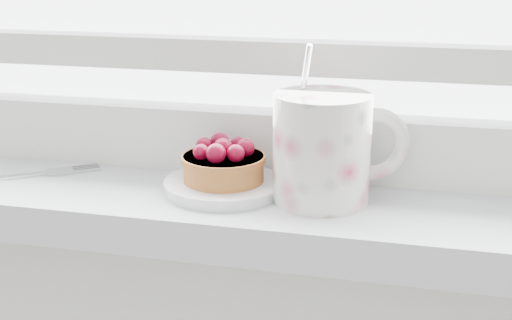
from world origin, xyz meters
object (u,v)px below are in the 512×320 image
(floral_mug, at_px, (325,146))
(fork, at_px, (16,176))
(raspberry_tart, at_px, (224,163))
(saucer, at_px, (224,186))

(floral_mug, relative_size, fork, 1.00)
(raspberry_tart, xyz_separation_m, fork, (-0.23, -0.01, -0.03))
(saucer, bearing_deg, fork, -176.86)
(fork, bearing_deg, saucer, 3.14)
(raspberry_tart, bearing_deg, saucer, 130.38)
(raspberry_tart, height_order, fork, raspberry_tart)
(floral_mug, height_order, fork, floral_mug)
(floral_mug, distance_m, fork, 0.34)
(floral_mug, xyz_separation_m, fork, (-0.34, -0.01, -0.05))
(raspberry_tart, relative_size, fork, 0.56)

